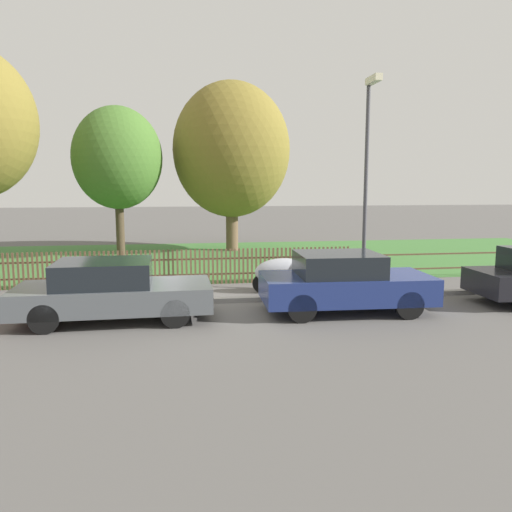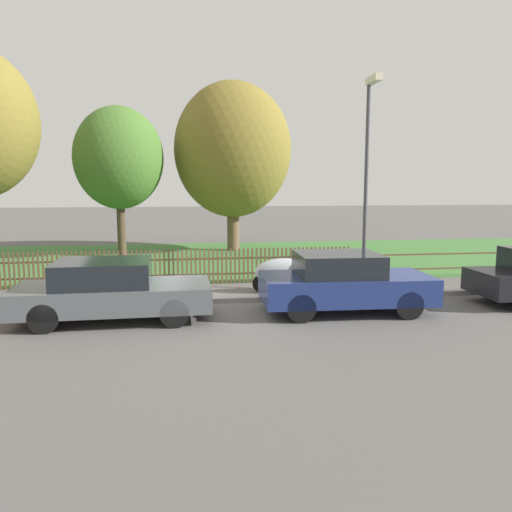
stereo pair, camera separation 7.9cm
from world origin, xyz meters
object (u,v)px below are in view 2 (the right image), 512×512
at_px(parked_car_navy_estate, 343,282).
at_px(street_lamp, 368,161).
at_px(covered_motorcycle, 285,272).
at_px(tree_behind_motorcycle, 119,158).
at_px(tree_mid_park, 233,150).
at_px(parked_car_black_saloon, 111,290).

height_order(parked_car_navy_estate, street_lamp, street_lamp).
relative_size(covered_motorcycle, tree_behind_motorcycle, 0.28).
bearing_deg(tree_behind_motorcycle, street_lamp, -47.80).
bearing_deg(covered_motorcycle, street_lamp, -7.11).
bearing_deg(parked_car_navy_estate, tree_mid_park, 99.14).
relative_size(parked_car_black_saloon, covered_motorcycle, 2.46).
height_order(parked_car_black_saloon, tree_mid_park, tree_mid_park).
bearing_deg(parked_car_navy_estate, covered_motorcycle, 113.60).
bearing_deg(tree_mid_park, covered_motorcycle, -86.74).
bearing_deg(street_lamp, parked_car_black_saloon, -163.37).
bearing_deg(street_lamp, covered_motorcycle, 170.93).
bearing_deg(covered_motorcycle, parked_car_black_saloon, -150.17).
xyz_separation_m(parked_car_black_saloon, tree_mid_park, (3.96, 11.89, 3.95)).
relative_size(parked_car_black_saloon, street_lamp, 0.73).
bearing_deg(tree_behind_motorcycle, covered_motorcycle, -56.13).
height_order(tree_behind_motorcycle, street_lamp, tree_behind_motorcycle).
height_order(parked_car_black_saloon, tree_behind_motorcycle, tree_behind_motorcycle).
bearing_deg(tree_mid_park, parked_car_navy_estate, -82.84).
distance_m(covered_motorcycle, street_lamp, 3.87).
height_order(tree_behind_motorcycle, tree_mid_park, tree_mid_park).
relative_size(parked_car_navy_estate, street_lamp, 0.69).
distance_m(covered_motorcycle, tree_mid_park, 10.35).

